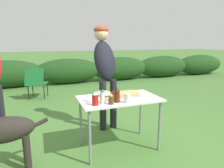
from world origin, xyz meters
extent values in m
plane|color=#477533|center=(0.00, 0.00, 0.00)|extent=(60.00, 60.00, 0.00)
ellipsoid|color=#1E4219|center=(-2.00, 4.81, 0.45)|extent=(2.40, 0.90, 0.90)
ellipsoid|color=#1E4219|center=(0.00, 4.81, 0.45)|extent=(2.40, 0.90, 0.90)
ellipsoid|color=#1E4219|center=(2.00, 4.81, 0.45)|extent=(2.40, 0.90, 0.90)
ellipsoid|color=#1E4219|center=(4.00, 4.81, 0.45)|extent=(2.40, 0.90, 0.90)
ellipsoid|color=#1E4219|center=(6.00, 4.81, 0.45)|extent=(2.40, 0.90, 0.90)
cube|color=silver|center=(0.00, 0.00, 0.73)|extent=(1.10, 0.64, 0.02)
cylinder|color=gray|center=(-0.49, -0.27, 0.36)|extent=(0.04, 0.04, 0.71)
cylinder|color=gray|center=(0.49, -0.27, 0.36)|extent=(0.04, 0.04, 0.71)
cylinder|color=gray|center=(-0.49, 0.27, 0.36)|extent=(0.04, 0.04, 0.71)
cylinder|color=gray|center=(0.49, 0.27, 0.36)|extent=(0.04, 0.04, 0.71)
cube|color=#9E9EA3|center=(0.14, 0.05, 0.75)|extent=(0.33, 0.24, 0.02)
cube|color=tan|center=(0.14, 0.05, 0.78)|extent=(0.29, 0.21, 0.04)
cylinder|color=white|center=(-0.37, 0.02, 0.75)|extent=(0.24, 0.24, 0.02)
ellipsoid|color=#ADBC99|center=(-0.17, 0.18, 0.78)|extent=(0.24, 0.24, 0.07)
cylinder|color=white|center=(0.01, -0.23, 0.80)|extent=(0.08, 0.08, 0.12)
cylinder|color=brown|center=(-0.20, -0.23, 0.79)|extent=(0.06, 0.06, 0.11)
cone|color=gold|center=(-0.20, -0.23, 0.86)|extent=(0.05, 0.05, 0.03)
cylinder|color=#562314|center=(-0.10, -0.17, 0.82)|extent=(0.08, 0.08, 0.15)
cone|color=black|center=(-0.10, -0.17, 0.92)|extent=(0.06, 0.06, 0.04)
cylinder|color=silver|center=(-0.29, -0.16, 0.81)|extent=(0.06, 0.06, 0.15)
cone|color=#194793|center=(-0.29, -0.16, 0.91)|extent=(0.05, 0.05, 0.04)
cylinder|color=red|center=(-0.39, -0.19, 0.81)|extent=(0.08, 0.08, 0.13)
cone|color=white|center=(-0.39, -0.19, 0.89)|extent=(0.07, 0.07, 0.04)
cylinder|color=#CC4214|center=(-0.12, -0.07, 0.79)|extent=(0.07, 0.07, 0.11)
cone|color=black|center=(-0.12, -0.07, 0.86)|extent=(0.06, 0.06, 0.03)
cylinder|color=black|center=(-0.03, 0.65, 0.43)|extent=(0.12, 0.12, 0.86)
cylinder|color=black|center=(0.17, 0.67, 0.43)|extent=(0.12, 0.12, 0.86)
ellipsoid|color=black|center=(0.05, 0.79, 1.18)|extent=(0.42, 0.54, 0.74)
sphere|color=#DBAD89|center=(0.04, 0.92, 1.63)|extent=(0.24, 0.24, 0.24)
ellipsoid|color=#993823|center=(0.04, 0.92, 1.69)|extent=(0.25, 0.25, 0.14)
cylinder|color=black|center=(-1.61, 0.92, 0.43)|extent=(0.11, 0.11, 0.85)
cylinder|color=#28231E|center=(-1.20, -0.15, 0.23)|extent=(0.08, 0.08, 0.45)
cylinder|color=#28231E|center=(-1.22, 0.05, 0.23)|extent=(0.08, 0.08, 0.45)
ellipsoid|color=#28231E|center=(-1.43, -0.07, 0.52)|extent=(0.70, 0.35, 0.30)
cylinder|color=#28231E|center=(-1.05, -0.04, 0.54)|extent=(0.22, 0.07, 0.12)
cube|color=#19602D|center=(-1.06, 3.17, 0.39)|extent=(0.56, 0.56, 0.03)
cube|color=#19602D|center=(-1.13, 2.90, 0.61)|extent=(0.49, 0.27, 0.44)
cylinder|color=black|center=(-1.31, 3.03, 0.19)|extent=(0.02, 0.02, 0.38)
cylinder|color=black|center=(-0.92, 2.93, 0.19)|extent=(0.02, 0.02, 0.38)
cylinder|color=black|center=(-1.21, 3.42, 0.19)|extent=(0.02, 0.02, 0.38)
cylinder|color=black|center=(-0.82, 3.32, 0.19)|extent=(0.02, 0.02, 0.38)
cylinder|color=black|center=(-1.29, 3.23, 0.56)|extent=(0.13, 0.41, 0.02)
cylinder|color=black|center=(-0.84, 3.12, 0.56)|extent=(0.13, 0.41, 0.02)
camera|label=1|loc=(-1.01, -2.44, 1.50)|focal=32.00mm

